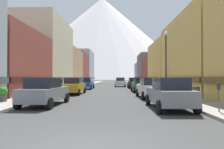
{
  "coord_description": "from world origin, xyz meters",
  "views": [
    {
      "loc": [
        0.75,
        -4.87,
        1.8
      ],
      "look_at": [
        0.03,
        31.9,
        2.34
      ],
      "focal_mm": 31.86,
      "sensor_mm": 36.0,
      "label": 1
    }
  ],
  "objects_px": {
    "car_left_1": "(74,86)",
    "car_right_0": "(169,93)",
    "car_right_3": "(134,83)",
    "car_right_2": "(140,85)",
    "car_left_2": "(86,83)",
    "potted_plant_0": "(3,94)",
    "pedestrian_2": "(159,84)",
    "car_driving_0": "(120,82)",
    "trash_bin_right": "(196,94)",
    "car_left_0": "(45,91)",
    "pedestrian_1": "(61,85)",
    "streetlamp_right": "(166,54)",
    "pedestrian_0": "(58,85)",
    "car_right_1": "(151,88)",
    "parking_meter_near": "(219,94)"
  },
  "relations": [
    {
      "from": "car_right_1",
      "to": "car_left_2",
      "type": "bearing_deg",
      "value": 120.3
    },
    {
      "from": "potted_plant_0",
      "to": "pedestrian_0",
      "type": "relative_size",
      "value": 0.62
    },
    {
      "from": "car_right_0",
      "to": "pedestrian_1",
      "type": "relative_size",
      "value": 2.85
    },
    {
      "from": "car_right_3",
      "to": "streetlamp_right",
      "type": "xyz_separation_m",
      "value": [
        1.55,
        -15.02,
        3.09
      ]
    },
    {
      "from": "car_left_1",
      "to": "streetlamp_right",
      "type": "relative_size",
      "value": 0.76
    },
    {
      "from": "parking_meter_near",
      "to": "car_left_1",
      "type": "bearing_deg",
      "value": 129.67
    },
    {
      "from": "streetlamp_right",
      "to": "pedestrian_2",
      "type": "bearing_deg",
      "value": 82.5
    },
    {
      "from": "trash_bin_right",
      "to": "pedestrian_1",
      "type": "xyz_separation_m",
      "value": [
        -12.6,
        11.29,
        0.21
      ]
    },
    {
      "from": "car_left_0",
      "to": "pedestrian_1",
      "type": "distance_m",
      "value": 12.93
    },
    {
      "from": "streetlamp_right",
      "to": "car_left_2",
      "type": "bearing_deg",
      "value": 126.73
    },
    {
      "from": "car_left_2",
      "to": "car_right_0",
      "type": "bearing_deg",
      "value": -68.33
    },
    {
      "from": "car_right_2",
      "to": "car_left_0",
      "type": "bearing_deg",
      "value": -121.99
    },
    {
      "from": "car_right_3",
      "to": "pedestrian_1",
      "type": "height_order",
      "value": "car_right_3"
    },
    {
      "from": "parking_meter_near",
      "to": "pedestrian_2",
      "type": "bearing_deg",
      "value": 88.14
    },
    {
      "from": "car_right_0",
      "to": "car_right_3",
      "type": "height_order",
      "value": "same"
    },
    {
      "from": "car_right_1",
      "to": "pedestrian_0",
      "type": "relative_size",
      "value": 2.78
    },
    {
      "from": "trash_bin_right",
      "to": "streetlamp_right",
      "type": "relative_size",
      "value": 0.17
    },
    {
      "from": "car_driving_0",
      "to": "streetlamp_right",
      "type": "relative_size",
      "value": 0.75
    },
    {
      "from": "potted_plant_0",
      "to": "pedestrian_2",
      "type": "distance_m",
      "value": 17.64
    },
    {
      "from": "car_right_2",
      "to": "trash_bin_right",
      "type": "bearing_deg",
      "value": -76.68
    },
    {
      "from": "car_left_0",
      "to": "pedestrian_1",
      "type": "height_order",
      "value": "car_left_0"
    },
    {
      "from": "car_left_1",
      "to": "pedestrian_2",
      "type": "height_order",
      "value": "pedestrian_2"
    },
    {
      "from": "car_left_1",
      "to": "car_right_3",
      "type": "distance_m",
      "value": 14.25
    },
    {
      "from": "trash_bin_right",
      "to": "car_left_0",
      "type": "bearing_deg",
      "value": -172.1
    },
    {
      "from": "pedestrian_0",
      "to": "pedestrian_1",
      "type": "distance_m",
      "value": 1.31
    },
    {
      "from": "car_driving_0",
      "to": "pedestrian_2",
      "type": "distance_m",
      "value": 14.52
    },
    {
      "from": "potted_plant_0",
      "to": "streetlamp_right",
      "type": "bearing_deg",
      "value": 21.27
    },
    {
      "from": "car_right_1",
      "to": "car_right_3",
      "type": "bearing_deg",
      "value": 90.01
    },
    {
      "from": "parking_meter_near",
      "to": "pedestrian_1",
      "type": "distance_m",
      "value": 19.7
    },
    {
      "from": "car_right_3",
      "to": "pedestrian_2",
      "type": "xyz_separation_m",
      "value": [
        2.45,
        -8.18,
        0.07
      ]
    },
    {
      "from": "car_left_1",
      "to": "pedestrian_1",
      "type": "height_order",
      "value": "car_left_1"
    },
    {
      "from": "car_right_3",
      "to": "car_right_2",
      "type": "bearing_deg",
      "value": -89.99
    },
    {
      "from": "parking_meter_near",
      "to": "potted_plant_0",
      "type": "height_order",
      "value": "parking_meter_near"
    },
    {
      "from": "car_left_1",
      "to": "car_right_0",
      "type": "relative_size",
      "value": 1.0
    },
    {
      "from": "car_right_1",
      "to": "car_driving_0",
      "type": "distance_m",
      "value": 21.46
    },
    {
      "from": "trash_bin_right",
      "to": "streetlamp_right",
      "type": "distance_m",
      "value": 5.47
    },
    {
      "from": "car_right_1",
      "to": "car_right_2",
      "type": "bearing_deg",
      "value": 90.01
    },
    {
      "from": "car_left_0",
      "to": "car_left_1",
      "type": "height_order",
      "value": "same"
    },
    {
      "from": "car_right_3",
      "to": "pedestrian_1",
      "type": "relative_size",
      "value": 2.86
    },
    {
      "from": "car_right_1",
      "to": "car_right_3",
      "type": "distance_m",
      "value": 15.77
    },
    {
      "from": "trash_bin_right",
      "to": "pedestrian_0",
      "type": "distance_m",
      "value": 16.08
    },
    {
      "from": "car_left_1",
      "to": "trash_bin_right",
      "type": "xyz_separation_m",
      "value": [
        10.15,
        -7.18,
        -0.26
      ]
    },
    {
      "from": "car_right_1",
      "to": "potted_plant_0",
      "type": "bearing_deg",
      "value": -159.42
    },
    {
      "from": "car_right_0",
      "to": "car_right_3",
      "type": "xyz_separation_m",
      "value": [
        -0.0,
        21.89,
        0.0
      ]
    },
    {
      "from": "car_right_2",
      "to": "trash_bin_right",
      "type": "distance_m",
      "value": 11.06
    },
    {
      "from": "car_right_1",
      "to": "trash_bin_right",
      "type": "bearing_deg",
      "value": -53.65
    },
    {
      "from": "car_left_1",
      "to": "car_right_2",
      "type": "distance_m",
      "value": 8.4
    },
    {
      "from": "car_left_0",
      "to": "car_right_2",
      "type": "bearing_deg",
      "value": 58.01
    },
    {
      "from": "car_left_1",
      "to": "car_right_0",
      "type": "distance_m",
      "value": 12.43
    },
    {
      "from": "car_right_3",
      "to": "potted_plant_0",
      "type": "bearing_deg",
      "value": -118.58
    }
  ]
}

